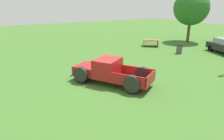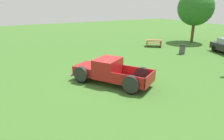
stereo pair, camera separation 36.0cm
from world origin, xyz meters
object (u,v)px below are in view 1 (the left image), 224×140
trash_can (179,49)px  oak_tree_center (191,8)px  pickup_truck_foreground (107,71)px  picnic_table (151,42)px

trash_can → oak_tree_center: size_ratio=0.15×
pickup_truck_foreground → trash_can: bearing=107.4°
pickup_truck_foreground → trash_can: 10.55m
picnic_table → trash_can: bearing=0.8°
trash_can → oak_tree_center: oak_tree_center is taller
pickup_truck_foreground → trash_can: pickup_truck_foreground is taller
picnic_table → trash_can: (4.27, 0.06, -0.01)m
trash_can → oak_tree_center: 8.08m
pickup_truck_foreground → picnic_table: bearing=126.5°
trash_can → picnic_table: bearing=-179.2°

